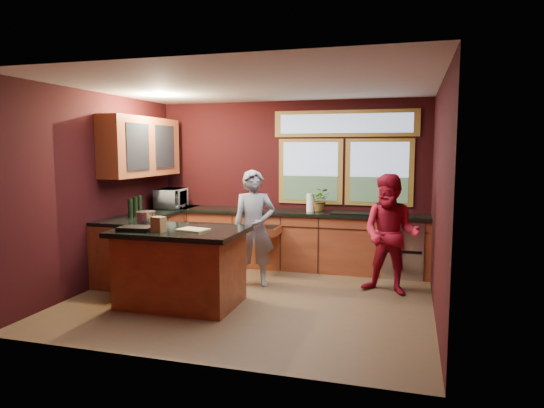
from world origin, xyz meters
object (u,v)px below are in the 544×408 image
at_px(stock_pot, 146,218).
at_px(person_grey, 254,228).
at_px(person_red, 390,234).
at_px(cutting_board, 193,230).
at_px(island, 181,266).

bearing_deg(stock_pot, person_grey, 38.05).
xyz_separation_m(person_red, cutting_board, (-2.26, -1.23, 0.16)).
xyz_separation_m(person_red, stock_pot, (-3.01, -1.03, 0.24)).
xyz_separation_m(person_grey, stock_pot, (-1.16, -0.91, 0.22)).
xyz_separation_m(island, person_red, (2.46, 1.18, 0.32)).
height_order(cutting_board, stock_pot, stock_pot).
xyz_separation_m(cutting_board, stock_pot, (-0.75, 0.20, 0.08)).
bearing_deg(island, person_red, 25.56).
bearing_deg(cutting_board, person_red, 28.49).
distance_m(island, person_red, 2.75).
bearing_deg(island, person_grey, 60.10).
height_order(person_grey, cutting_board, person_grey).
height_order(island, person_grey, person_grey).
distance_m(person_grey, person_red, 1.86).
distance_m(island, stock_pot, 0.80).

